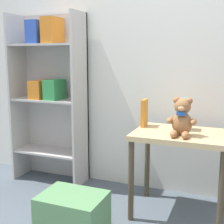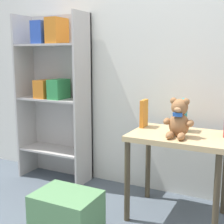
# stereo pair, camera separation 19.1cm
# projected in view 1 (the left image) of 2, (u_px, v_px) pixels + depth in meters

# --- Properties ---
(wall_back) EXTENTS (4.80, 0.06, 2.50)m
(wall_back) POSITION_uv_depth(u_px,v_px,m) (164.00, 42.00, 2.50)
(wall_back) COLOR silver
(wall_back) RESTS_ON ground_plane
(bookshelf_side) EXTENTS (0.66, 0.28, 1.50)m
(bookshelf_side) POSITION_uv_depth(u_px,v_px,m) (50.00, 87.00, 2.80)
(bookshelf_side) COLOR #BCB7B2
(bookshelf_side) RESTS_ON ground_plane
(display_table) EXTENTS (0.65, 0.47, 0.61)m
(display_table) POSITION_uv_depth(u_px,v_px,m) (181.00, 146.00, 2.19)
(display_table) COLOR tan
(display_table) RESTS_ON ground_plane
(teddy_bear) EXTENTS (0.20, 0.18, 0.26)m
(teddy_bear) POSITION_uv_depth(u_px,v_px,m) (182.00, 118.00, 2.07)
(teddy_bear) COLOR #99663D
(teddy_bear) RESTS_ON display_table
(book_standing_orange) EXTENTS (0.03, 0.12, 0.20)m
(book_standing_orange) POSITION_uv_depth(u_px,v_px,m) (144.00, 113.00, 2.34)
(book_standing_orange) COLOR orange
(book_standing_orange) RESTS_ON display_table
(book_standing_teal) EXTENTS (0.04, 0.11, 0.23)m
(book_standing_teal) POSITION_uv_depth(u_px,v_px,m) (184.00, 114.00, 2.24)
(book_standing_teal) COLOR teal
(book_standing_teal) RESTS_ON display_table
(storage_bin) EXTENTS (0.41, 0.31, 0.27)m
(storage_bin) POSITION_uv_depth(u_px,v_px,m) (73.00, 215.00, 1.99)
(storage_bin) COLOR #568956
(storage_bin) RESTS_ON ground_plane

